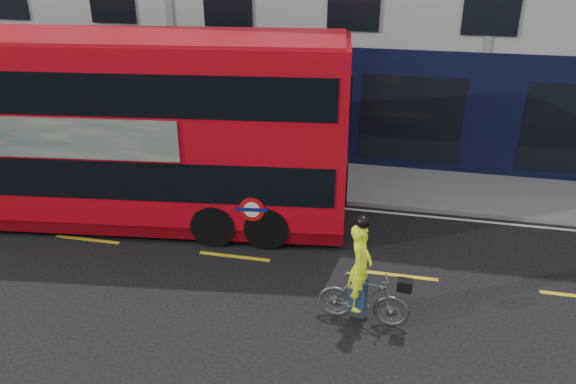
% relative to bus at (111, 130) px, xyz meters
% --- Properties ---
extents(ground, '(120.00, 120.00, 0.00)m').
position_rel_bus_xyz_m(ground, '(-0.31, -2.89, -2.58)').
color(ground, black).
rests_on(ground, ground).
extents(pavement, '(60.00, 3.00, 0.12)m').
position_rel_bus_xyz_m(pavement, '(-0.31, 3.61, -2.52)').
color(pavement, gray).
rests_on(pavement, ground).
extents(kerb, '(60.00, 0.12, 0.13)m').
position_rel_bus_xyz_m(kerb, '(-0.31, 2.11, -2.51)').
color(kerb, slate).
rests_on(kerb, ground).
extents(road_edge_line, '(58.00, 0.10, 0.01)m').
position_rel_bus_xyz_m(road_edge_line, '(-0.31, 1.81, -2.57)').
color(road_edge_line, silver).
rests_on(road_edge_line, ground).
extents(lane_dashes, '(58.00, 0.12, 0.01)m').
position_rel_bus_xyz_m(lane_dashes, '(-0.31, -1.39, -2.57)').
color(lane_dashes, yellow).
rests_on(lane_dashes, ground).
extents(bus, '(12.69, 4.30, 5.03)m').
position_rel_bus_xyz_m(bus, '(0.00, 0.00, 0.00)').
color(bus, red).
rests_on(bus, ground).
extents(cyclist, '(1.91, 0.71, 2.43)m').
position_rel_bus_xyz_m(cyclist, '(6.97, -3.25, -1.76)').
color(cyclist, '#4F5255').
rests_on(cyclist, ground).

